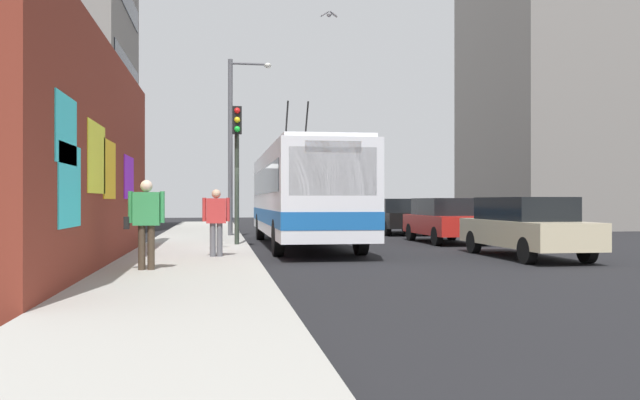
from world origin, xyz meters
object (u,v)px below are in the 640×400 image
at_px(parked_car_red, 444,219).
at_px(pedestrian_near_wall, 146,217).
at_px(parked_car_black, 397,215).
at_px(traffic_light, 237,151).
at_px(city_bus, 302,193).
at_px(pedestrian_at_curb, 216,217).
at_px(street_lamp, 235,135).
at_px(parked_car_champagne, 525,226).

relative_size(parked_car_red, pedestrian_near_wall, 2.57).
relative_size(parked_car_black, traffic_light, 1.12).
xyz_separation_m(city_bus, pedestrian_near_wall, (-8.26, 4.10, -0.58)).
relative_size(pedestrian_at_curb, pedestrian_near_wall, 0.93).
distance_m(city_bus, street_lamp, 5.39).
bearing_deg(street_lamp, parked_car_black, -68.33).
bearing_deg(parked_car_red, parked_car_champagne, -180.00).
xyz_separation_m(parked_car_champagne, traffic_light, (4.10, 7.35, 2.16)).
relative_size(pedestrian_at_curb, traffic_light, 0.38).
relative_size(parked_car_red, traffic_light, 1.05).
xyz_separation_m(parked_car_black, pedestrian_near_wall, (-15.57, 9.30, 0.34)).
distance_m(city_bus, traffic_light, 2.72).
bearing_deg(pedestrian_near_wall, pedestrian_at_curb, -24.82).
xyz_separation_m(pedestrian_at_curb, traffic_light, (4.26, -0.61, 1.91)).
distance_m(city_bus, parked_car_black, 9.01).
distance_m(parked_car_red, pedestrian_near_wall, 13.12).
bearing_deg(street_lamp, pedestrian_near_wall, 170.92).
bearing_deg(parked_car_champagne, parked_car_red, 0.00).
bearing_deg(city_bus, street_lamp, 25.16).
relative_size(pedestrian_near_wall, street_lamp, 0.25).
distance_m(pedestrian_at_curb, pedestrian_near_wall, 3.18).
bearing_deg(traffic_light, parked_car_red, -74.09).
xyz_separation_m(pedestrian_at_curb, street_lamp, (9.79, -0.69, 2.96)).
xyz_separation_m(city_bus, pedestrian_at_curb, (-5.38, 2.76, -0.67)).
distance_m(parked_car_red, street_lamp, 8.66).
bearing_deg(parked_car_black, parked_car_champagne, 180.00).
xyz_separation_m(parked_car_champagne, street_lamp, (9.63, 7.27, 3.22)).
xyz_separation_m(parked_car_champagne, pedestrian_at_curb, (-0.17, 7.96, 0.26)).
relative_size(parked_car_black, pedestrian_near_wall, 2.73).
bearing_deg(pedestrian_at_curb, city_bus, -27.19).
bearing_deg(city_bus, parked_car_champagne, -135.07).
distance_m(parked_car_red, parked_car_black, 6.32).
distance_m(parked_car_red, pedestrian_at_curb, 10.19).
relative_size(city_bus, pedestrian_at_curb, 7.33).
distance_m(pedestrian_near_wall, street_lamp, 13.16).
bearing_deg(street_lamp, city_bus, -154.84).
distance_m(city_bus, parked_car_champagne, 7.42).
xyz_separation_m(parked_car_champagne, parked_car_red, (6.19, 0.00, -0.00)).
relative_size(city_bus, traffic_light, 2.79).
height_order(pedestrian_at_curb, street_lamp, street_lamp).
relative_size(city_bus, parked_car_champagne, 2.40).
bearing_deg(traffic_light, pedestrian_at_curb, 171.81).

